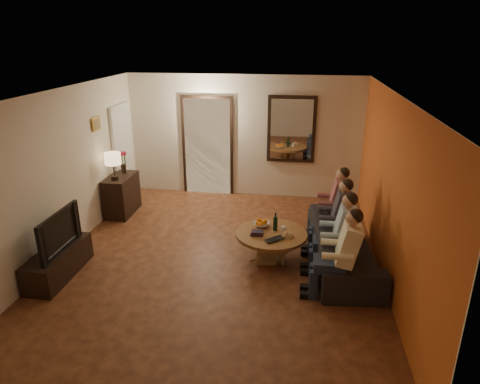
# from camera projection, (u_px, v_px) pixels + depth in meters

# --- Properties ---
(floor) EXTENTS (5.00, 6.00, 0.01)m
(floor) POSITION_uv_depth(u_px,v_px,m) (219.00, 259.00, 6.81)
(floor) COLOR #401D11
(floor) RESTS_ON ground
(ceiling) EXTENTS (5.00, 6.00, 0.01)m
(ceiling) POSITION_uv_depth(u_px,v_px,m) (215.00, 93.00, 5.90)
(ceiling) COLOR white
(ceiling) RESTS_ON back_wall
(back_wall) EXTENTS (5.00, 0.02, 2.60)m
(back_wall) POSITION_uv_depth(u_px,v_px,m) (244.00, 137.00, 9.14)
(back_wall) COLOR beige
(back_wall) RESTS_ON floor
(front_wall) EXTENTS (5.00, 0.02, 2.60)m
(front_wall) POSITION_uv_depth(u_px,v_px,m) (148.00, 298.00, 3.58)
(front_wall) COLOR beige
(front_wall) RESTS_ON floor
(left_wall) EXTENTS (0.02, 6.00, 2.60)m
(left_wall) POSITION_uv_depth(u_px,v_px,m) (61.00, 175.00, 6.69)
(left_wall) COLOR beige
(left_wall) RESTS_ON floor
(right_wall) EXTENTS (0.02, 6.00, 2.60)m
(right_wall) POSITION_uv_depth(u_px,v_px,m) (391.00, 191.00, 6.02)
(right_wall) COLOR beige
(right_wall) RESTS_ON floor
(orange_accent) EXTENTS (0.01, 6.00, 2.60)m
(orange_accent) POSITION_uv_depth(u_px,v_px,m) (390.00, 190.00, 6.03)
(orange_accent) COLOR orange
(orange_accent) RESTS_ON right_wall
(kitchen_doorway) EXTENTS (1.00, 0.06, 2.10)m
(kitchen_doorway) POSITION_uv_depth(u_px,v_px,m) (208.00, 147.00, 9.32)
(kitchen_doorway) COLOR #FFE0A5
(kitchen_doorway) RESTS_ON floor
(door_trim) EXTENTS (1.12, 0.04, 2.22)m
(door_trim) POSITION_uv_depth(u_px,v_px,m) (208.00, 147.00, 9.31)
(door_trim) COLOR black
(door_trim) RESTS_ON floor
(fridge_glimpse) EXTENTS (0.45, 0.03, 1.70)m
(fridge_glimpse) POSITION_uv_depth(u_px,v_px,m) (219.00, 154.00, 9.34)
(fridge_glimpse) COLOR silver
(fridge_glimpse) RESTS_ON floor
(mirror_frame) EXTENTS (1.00, 0.05, 1.40)m
(mirror_frame) POSITION_uv_depth(u_px,v_px,m) (291.00, 129.00, 8.90)
(mirror_frame) COLOR black
(mirror_frame) RESTS_ON back_wall
(mirror_glass) EXTENTS (0.86, 0.02, 1.26)m
(mirror_glass) POSITION_uv_depth(u_px,v_px,m) (291.00, 130.00, 8.87)
(mirror_glass) COLOR white
(mirror_glass) RESTS_ON back_wall
(white_door) EXTENTS (0.06, 0.85, 2.04)m
(white_door) POSITION_uv_depth(u_px,v_px,m) (123.00, 154.00, 8.92)
(white_door) COLOR white
(white_door) RESTS_ON floor
(framed_art) EXTENTS (0.03, 0.28, 0.24)m
(framed_art) POSITION_uv_depth(u_px,v_px,m) (96.00, 124.00, 7.70)
(framed_art) COLOR #B28C33
(framed_art) RESTS_ON left_wall
(art_canvas) EXTENTS (0.01, 0.22, 0.18)m
(art_canvas) POSITION_uv_depth(u_px,v_px,m) (97.00, 124.00, 7.70)
(art_canvas) COLOR brown
(art_canvas) RESTS_ON left_wall
(dresser) EXTENTS (0.45, 0.87, 0.77)m
(dresser) POSITION_uv_depth(u_px,v_px,m) (122.00, 195.00, 8.44)
(dresser) COLOR black
(dresser) RESTS_ON floor
(table_lamp) EXTENTS (0.30, 0.30, 0.54)m
(table_lamp) POSITION_uv_depth(u_px,v_px,m) (114.00, 166.00, 8.01)
(table_lamp) COLOR beige
(table_lamp) RESTS_ON dresser
(flower_vase) EXTENTS (0.14, 0.14, 0.44)m
(flower_vase) POSITION_uv_depth(u_px,v_px,m) (123.00, 162.00, 8.43)
(flower_vase) COLOR #AC122D
(flower_vase) RESTS_ON dresser
(tv_stand) EXTENTS (0.45, 1.25, 0.42)m
(tv_stand) POSITION_uv_depth(u_px,v_px,m) (58.00, 263.00, 6.30)
(tv_stand) COLOR black
(tv_stand) RESTS_ON floor
(tv) EXTENTS (1.03, 0.14, 0.60)m
(tv) POSITION_uv_depth(u_px,v_px,m) (53.00, 232.00, 6.12)
(tv) COLOR black
(tv) RESTS_ON tv_stand
(sofa) EXTENTS (2.32, 1.06, 0.66)m
(sofa) POSITION_uv_depth(u_px,v_px,m) (343.00, 245.00, 6.55)
(sofa) COLOR black
(sofa) RESTS_ON floor
(person_a) EXTENTS (0.60, 0.40, 1.20)m
(person_a) POSITION_uv_depth(u_px,v_px,m) (342.00, 258.00, 5.64)
(person_a) COLOR tan
(person_a) RESTS_ON sofa
(person_b) EXTENTS (0.60, 0.40, 1.20)m
(person_b) POSITION_uv_depth(u_px,v_px,m) (339.00, 238.00, 6.19)
(person_b) COLOR tan
(person_b) RESTS_ON sofa
(person_c) EXTENTS (0.60, 0.40, 1.20)m
(person_c) POSITION_uv_depth(u_px,v_px,m) (336.00, 221.00, 6.75)
(person_c) COLOR tan
(person_c) RESTS_ON sofa
(person_d) EXTENTS (0.60, 0.40, 1.20)m
(person_d) POSITION_uv_depth(u_px,v_px,m) (334.00, 207.00, 7.31)
(person_d) COLOR tan
(person_d) RESTS_ON sofa
(dog) EXTENTS (0.59, 0.31, 0.56)m
(dog) POSITION_uv_depth(u_px,v_px,m) (273.00, 247.00, 6.61)
(dog) COLOR #9A7347
(dog) RESTS_ON floor
(coffee_table) EXTENTS (1.18, 1.18, 0.45)m
(coffee_table) POSITION_uv_depth(u_px,v_px,m) (271.00, 246.00, 6.77)
(coffee_table) COLOR brown
(coffee_table) RESTS_ON floor
(bowl) EXTENTS (0.26, 0.26, 0.06)m
(bowl) POSITION_uv_depth(u_px,v_px,m) (261.00, 224.00, 6.91)
(bowl) COLOR white
(bowl) RESTS_ON coffee_table
(oranges) EXTENTS (0.20, 0.20, 0.08)m
(oranges) POSITION_uv_depth(u_px,v_px,m) (262.00, 221.00, 6.88)
(oranges) COLOR orange
(oranges) RESTS_ON bowl
(wine_bottle) EXTENTS (0.07, 0.07, 0.31)m
(wine_bottle) POSITION_uv_depth(u_px,v_px,m) (275.00, 221.00, 6.72)
(wine_bottle) COLOR black
(wine_bottle) RESTS_ON coffee_table
(wine_glass) EXTENTS (0.06, 0.06, 0.10)m
(wine_glass) POSITION_uv_depth(u_px,v_px,m) (283.00, 229.00, 6.69)
(wine_glass) COLOR silver
(wine_glass) RESTS_ON coffee_table
(book_stack) EXTENTS (0.20, 0.15, 0.07)m
(book_stack) POSITION_uv_depth(u_px,v_px,m) (257.00, 233.00, 6.61)
(book_stack) COLOR black
(book_stack) RESTS_ON coffee_table
(laptop) EXTENTS (0.39, 0.38, 0.03)m
(laptop) POSITION_uv_depth(u_px,v_px,m) (277.00, 240.00, 6.41)
(laptop) COLOR black
(laptop) RESTS_ON coffee_table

